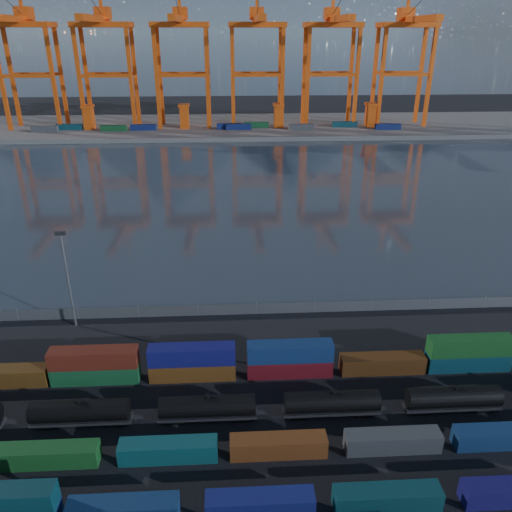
{
  "coord_description": "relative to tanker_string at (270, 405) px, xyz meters",
  "views": [
    {
      "loc": [
        -4.12,
        -45.85,
        44.14
      ],
      "look_at": [
        0.0,
        30.0,
        10.0
      ],
      "focal_mm": 35.0,
      "sensor_mm": 36.0,
      "label": 1
    }
  ],
  "objects": [
    {
      "name": "ground",
      "position": [
        -0.28,
        -2.82,
        -1.89
      ],
      "size": [
        700.0,
        700.0,
        0.0
      ],
      "primitive_type": "plane",
      "color": "black",
      "rests_on": "ground"
    },
    {
      "name": "harbor_water",
      "position": [
        -0.28,
        102.18,
        -1.88
      ],
      "size": [
        700.0,
        700.0,
        0.0
      ],
      "primitive_type": "plane",
      "color": "#2B353E",
      "rests_on": "ground"
    },
    {
      "name": "far_quay",
      "position": [
        -0.28,
        207.18,
        -0.89
      ],
      "size": [
        700.0,
        70.0,
        2.0
      ],
      "primitive_type": "cube",
      "color": "#514F4C",
      "rests_on": "ground"
    },
    {
      "name": "container_row_south",
      "position": [
        -5.83,
        -13.55,
        0.08
      ],
      "size": [
        138.6,
        2.22,
        4.73
      ],
      "color": "#383A3C",
      "rests_on": "ground"
    },
    {
      "name": "container_row_mid",
      "position": [
        -9.86,
        -6.02,
        -0.7
      ],
      "size": [
        141.49,
        2.24,
        2.39
      ],
      "color": "#3B3D40",
      "rests_on": "ground"
    },
    {
      "name": "container_row_north",
      "position": [
        2.28,
        8.41,
        0.08
      ],
      "size": [
        142.09,
        2.42,
        5.15
      ],
      "color": "navy",
      "rests_on": "ground"
    },
    {
      "name": "tanker_string",
      "position": [
        0.0,
        0.0,
        0.0
      ],
      "size": [
        120.77,
        2.64,
        3.77
      ],
      "color": "black",
      "rests_on": "ground"
    },
    {
      "name": "waterfront_fence",
      "position": [
        -0.28,
        25.18,
        -0.89
      ],
      "size": [
        160.12,
        0.12,
        2.2
      ],
      "color": "#595B5E",
      "rests_on": "ground"
    },
    {
      "name": "yard_light_mast",
      "position": [
        -30.28,
        23.18,
        7.41
      ],
      "size": [
        1.6,
        0.4,
        16.6
      ],
      "color": "slate",
      "rests_on": "ground"
    },
    {
      "name": "gantry_cranes",
      "position": [
        -7.78,
        200.36,
        40.01
      ],
      "size": [
        201.29,
        50.48,
        68.36
      ],
      "color": "#E65010",
      "rests_on": "ground"
    },
    {
      "name": "quay_containers",
      "position": [
        -11.27,
        192.64,
        1.41
      ],
      "size": [
        172.58,
        10.99,
        2.6
      ],
      "color": "navy",
      "rests_on": "far_quay"
    },
    {
      "name": "straddle_carriers",
      "position": [
        -2.78,
        197.18,
        5.93
      ],
      "size": [
        140.0,
        7.0,
        11.1
      ],
      "color": "#E65010",
      "rests_on": "far_quay"
    }
  ]
}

